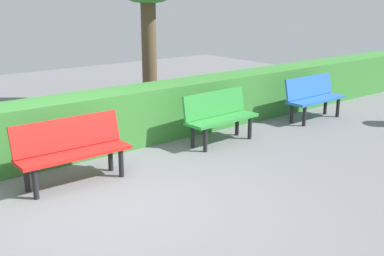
% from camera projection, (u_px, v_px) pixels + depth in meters
% --- Properties ---
extents(ground_plane, '(20.81, 20.81, 0.00)m').
position_uv_depth(ground_plane, '(110.00, 201.00, 5.72)').
color(ground_plane, slate).
extents(bench_blue, '(1.41, 0.48, 0.86)m').
position_uv_depth(bench_blue, '(313.00, 96.00, 9.38)').
color(bench_blue, blue).
rests_on(bench_blue, ground_plane).
extents(bench_green, '(1.38, 0.52, 0.86)m').
position_uv_depth(bench_green, '(219.00, 115.00, 7.91)').
color(bench_green, '#2D8C38').
rests_on(bench_green, ground_plane).
extents(bench_red, '(1.50, 0.49, 0.86)m').
position_uv_depth(bench_red, '(72.00, 148.00, 6.19)').
color(bench_red, red).
rests_on(bench_red, ground_plane).
extents(hedge_row, '(16.81, 0.72, 0.93)m').
position_uv_depth(hedge_row, '(118.00, 119.00, 7.71)').
color(hedge_row, '#387F33').
rests_on(hedge_row, ground_plane).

